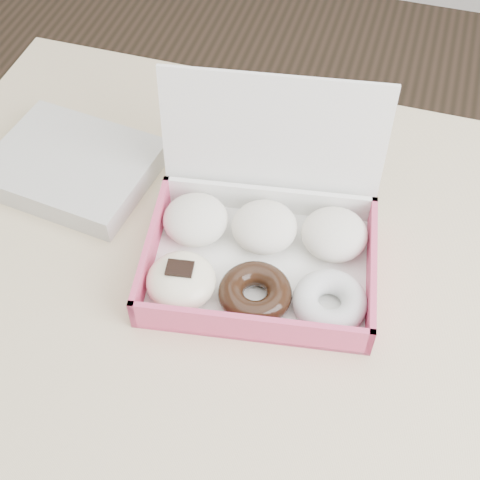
# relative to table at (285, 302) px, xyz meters

# --- Properties ---
(ground) EXTENTS (4.00, 4.00, 0.00)m
(ground) POSITION_rel_table_xyz_m (0.00, 0.00, -0.67)
(ground) COLOR black
(ground) RESTS_ON ground
(table) EXTENTS (1.20, 0.80, 0.75)m
(table) POSITION_rel_table_xyz_m (0.00, 0.00, 0.00)
(table) COLOR #CAAF85
(table) RESTS_ON ground
(donut_box) EXTENTS (0.35, 0.30, 0.23)m
(donut_box) POSITION_rel_table_xyz_m (-0.05, 0.01, 0.11)
(donut_box) COLOR white
(donut_box) RESTS_ON table
(newspapers) EXTENTS (0.26, 0.22, 0.04)m
(newspapers) POSITION_rel_table_xyz_m (-0.37, 0.08, 0.10)
(newspapers) COLOR silver
(newspapers) RESTS_ON table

